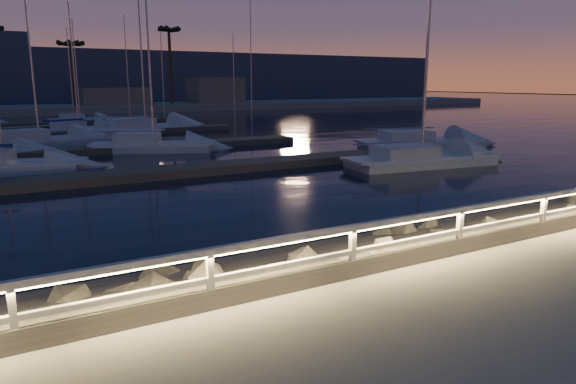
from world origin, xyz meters
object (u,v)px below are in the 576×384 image
sailboat_f (150,145)px  sailboat_j (77,129)px  sailboat_g (36,141)px  guard_rail (425,226)px  sailboat_h (418,141)px  sailboat_d (418,158)px  sailboat_n (79,119)px  sailboat_l (143,127)px

sailboat_f → sailboat_j: 14.76m
sailboat_g → sailboat_j: (3.73, 8.47, -0.05)m
guard_rail → sailboat_h: 24.87m
sailboat_d → sailboat_n: 42.13m
sailboat_g → sailboat_n: (5.57, 21.53, -0.06)m
sailboat_j → sailboat_d: bearing=-83.5°
sailboat_g → sailboat_n: sailboat_g is taller
sailboat_d → sailboat_l: (-8.25, 25.96, 0.05)m
guard_rail → sailboat_g: sailboat_g is taller
sailboat_j → sailboat_n: bearing=62.2°
sailboat_f → sailboat_g: size_ratio=0.89×
sailboat_n → sailboat_l: bearing=-82.6°
guard_rail → sailboat_d: 16.92m
sailboat_d → sailboat_j: 30.59m
sailboat_d → sailboat_n: bearing=113.1°
sailboat_f → sailboat_n: 27.59m
sailboat_f → sailboat_n: sailboat_f is taller
guard_rail → sailboat_f: bearing=88.8°
guard_rail → sailboat_j: 39.88m
sailboat_l → sailboat_n: (-3.45, 14.51, -0.08)m
sailboat_d → sailboat_g: (-17.27, 18.95, 0.03)m
sailboat_g → sailboat_l: bearing=23.5°
sailboat_d → sailboat_j: size_ratio=1.25×
sailboat_g → sailboat_l: 11.43m
sailboat_n → sailboat_g: bearing=-110.5°
sailboat_f → sailboat_d: bearing=-26.8°
guard_rail → sailboat_f: sailboat_f is taller
sailboat_j → sailboat_g: bearing=-133.5°
sailboat_d → sailboat_g: sailboat_g is taller
guard_rail → sailboat_f: (0.54, 25.28, -0.93)m
sailboat_g → sailboat_l: sailboat_l is taller
sailboat_d → sailboat_l: sailboat_l is taller
sailboat_g → sailboat_h: size_ratio=0.99×
sailboat_f → sailboat_l: (2.69, 13.07, 0.03)m
sailboat_f → sailboat_j: bearing=123.0°
sailboat_f → sailboat_h: 17.88m
sailboat_l → sailboat_d: bearing=-83.6°
sailboat_h → guard_rail: bearing=-118.2°
sailboat_j → sailboat_l: bearing=-35.1°
guard_rail → sailboat_g: (-5.80, 31.34, -0.92)m
sailboat_d → sailboat_l: size_ratio=0.86×
sailboat_d → sailboat_f: sailboat_d is taller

